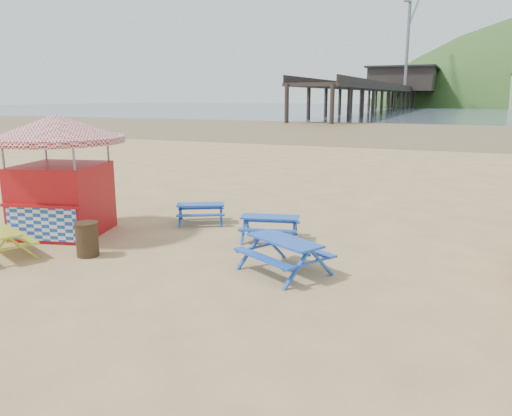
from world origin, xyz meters
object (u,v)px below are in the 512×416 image
at_px(picnic_table_blue_b, 270,228).
at_px(litter_bin, 87,239).
at_px(picnic_table_blue_a, 201,213).
at_px(picnic_table_yellow, 0,244).
at_px(ice_cream_kiosk, 59,160).

bearing_deg(picnic_table_blue_b, litter_bin, -153.54).
bearing_deg(picnic_table_blue_a, picnic_table_yellow, -148.57).
distance_m(picnic_table_blue_b, picnic_table_yellow, 7.48).
relative_size(picnic_table_blue_a, litter_bin, 2.15).
bearing_deg(ice_cream_kiosk, picnic_table_yellow, -100.34).
relative_size(picnic_table_blue_b, litter_bin, 2.14).
bearing_deg(picnic_table_yellow, picnic_table_blue_a, 83.51).
height_order(picnic_table_blue_b, picnic_table_yellow, picnic_table_yellow).
bearing_deg(picnic_table_blue_a, litter_bin, -131.88).
distance_m(ice_cream_kiosk, litter_bin, 3.30).
distance_m(picnic_table_yellow, ice_cream_kiosk, 3.21).
xyz_separation_m(picnic_table_yellow, litter_bin, (2.09, 1.00, 0.10)).
height_order(picnic_table_blue_a, ice_cream_kiosk, ice_cream_kiosk).
bearing_deg(litter_bin, picnic_table_blue_a, 76.01).
bearing_deg(picnic_table_blue_b, picnic_table_blue_a, 147.75).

